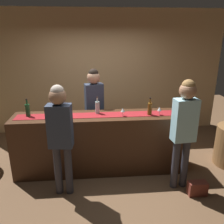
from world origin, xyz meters
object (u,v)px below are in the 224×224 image
object	(u,v)px
wine_bottle_green	(28,110)
customer_sipping	(184,124)
wine_glass_mid_counter	(160,109)
handbag	(197,188)
customer_browsing	(60,130)
wine_bottle_clear	(97,107)
wine_glass_near_customer	(123,110)
wine_bottle_amber	(150,109)
bartender	(94,103)

from	to	relation	value
wine_bottle_green	customer_sipping	world-z (taller)	customer_sipping
wine_glass_mid_counter	customer_sipping	xyz separation A→B (m)	(0.23, -0.53, -0.06)
handbag	customer_browsing	bearing A→B (deg)	173.47
wine_bottle_clear	wine_bottle_green	xyz separation A→B (m)	(-1.15, -0.05, 0.00)
wine_glass_near_customer	wine_glass_mid_counter	bearing A→B (deg)	0.28
wine_bottle_amber	handbag	size ratio (longest dim) A/B	1.08
wine_glass_near_customer	wine_glass_mid_counter	world-z (taller)	same
wine_bottle_amber	wine_glass_mid_counter	size ratio (longest dim) A/B	2.10
customer_sipping	bartender	bearing A→B (deg)	132.19
wine_glass_near_customer	bartender	world-z (taller)	bartender
wine_bottle_clear	wine_glass_near_customer	distance (m)	0.45
wine_glass_mid_counter	customer_browsing	xyz separation A→B (m)	(-1.58, -0.53, -0.09)
wine_glass_near_customer	bartender	bearing A→B (deg)	124.92
wine_bottle_clear	wine_bottle_green	size ratio (longest dim) A/B	1.00
wine_bottle_clear	wine_glass_near_customer	world-z (taller)	wine_bottle_clear
wine_bottle_clear	wine_glass_mid_counter	bearing A→B (deg)	-9.65
customer_sipping	handbag	distance (m)	1.03
wine_bottle_clear	bartender	distance (m)	0.50
wine_glass_near_customer	bartender	distance (m)	0.82
customer_sipping	customer_browsing	world-z (taller)	customer_sipping
customer_sipping	wine_bottle_clear	bearing A→B (deg)	145.27
wine_bottle_clear	wine_glass_mid_counter	world-z (taller)	wine_bottle_clear
wine_bottle_amber	bartender	size ratio (longest dim) A/B	0.17
wine_glass_mid_counter	bartender	size ratio (longest dim) A/B	0.08
wine_bottle_amber	handbag	bearing A→B (deg)	-52.85
wine_bottle_clear	wine_glass_mid_counter	size ratio (longest dim) A/B	2.10
customer_sipping	wine_glass_near_customer	bearing A→B (deg)	142.50
wine_bottle_clear	customer_browsing	size ratio (longest dim) A/B	0.18
customer_sipping	handbag	xyz separation A→B (m)	(0.21, -0.23, -0.98)
wine_bottle_green	wine_glass_mid_counter	distance (m)	2.19
wine_glass_near_customer	wine_glass_mid_counter	distance (m)	0.62
wine_glass_mid_counter	handbag	xyz separation A→B (m)	(0.44, -0.77, -1.03)
wine_bottle_amber	wine_glass_mid_counter	distance (m)	0.16
wine_bottle_clear	customer_sipping	distance (m)	1.45
wine_glass_mid_counter	customer_sipping	world-z (taller)	customer_sipping
handbag	bartender	bearing A→B (deg)	136.81
wine_bottle_clear	wine_bottle_green	distance (m)	1.15
wine_glass_mid_counter	customer_sipping	size ratio (longest dim) A/B	0.08
customer_browsing	bartender	bearing A→B (deg)	72.70
wine_bottle_amber	wine_bottle_green	bearing A→B (deg)	177.20
wine_bottle_green	wine_glass_mid_counter	world-z (taller)	wine_bottle_green
wine_bottle_amber	customer_sipping	bearing A→B (deg)	-55.34
customer_sipping	customer_browsing	bearing A→B (deg)	174.65
wine_glass_near_customer	handbag	size ratio (longest dim) A/B	0.51
bartender	handbag	bearing A→B (deg)	124.79
bartender	wine_bottle_amber	bearing A→B (deg)	133.30
wine_bottle_clear	wine_bottle_green	bearing A→B (deg)	-177.42
wine_bottle_green	bartender	distance (m)	1.23
wine_bottle_clear	bartender	xyz separation A→B (m)	(-0.05, 0.49, -0.07)
wine_bottle_clear	customer_sipping	size ratio (longest dim) A/B	0.17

